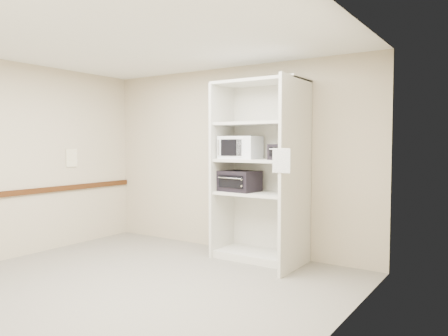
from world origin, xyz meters
The scene contains 12 objects.
floor centered at (0.00, 0.00, 0.00)m, with size 4.50×4.00×0.01m, color slate.
ceiling centered at (0.00, 0.00, 2.70)m, with size 4.50×4.00×0.01m, color white.
wall_back centered at (0.00, 2.00, 1.35)m, with size 4.50×0.02×2.70m, color tan.
wall_left centered at (-2.25, 0.00, 1.35)m, with size 0.02×4.00×2.70m, color tan.
wall_right centered at (2.25, 0.00, 1.35)m, with size 0.02×4.00×2.70m, color tan.
shelving_unit centered at (0.67, 1.70, 1.13)m, with size 1.24×0.92×2.42m.
microwave centered at (0.32, 1.69, 1.53)m, with size 0.52×0.39×0.31m, color white.
toaster_oven_upper centered at (1.00, 1.64, 1.47)m, with size 0.35×0.26×0.20m, color black.
toaster_oven_lower centered at (0.33, 1.66, 1.06)m, with size 0.51×0.39×0.28m, color black.
paper_sign centered at (1.25, 1.07, 1.38)m, with size 0.22×0.01×0.28m, color white.
chair_rail centered at (-2.23, 0.00, 0.90)m, with size 0.04×3.98×0.08m, color #391B09.
wall_poster centered at (-2.24, 0.86, 1.36)m, with size 0.01×0.20×0.28m, color white.
Camera 1 is at (3.46, -3.46, 1.58)m, focal length 35.00 mm.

